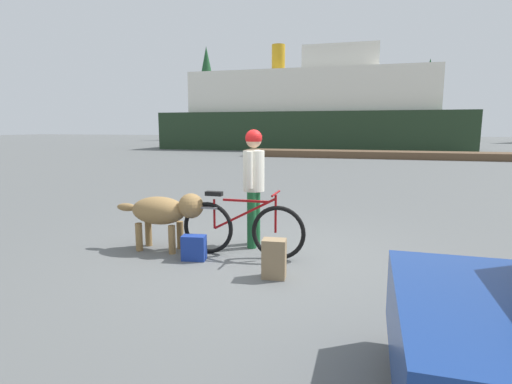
{
  "coord_description": "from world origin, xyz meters",
  "views": [
    {
      "loc": [
        1.39,
        -5.26,
        1.8
      ],
      "look_at": [
        -0.28,
        0.66,
        0.81
      ],
      "focal_mm": 28.32,
      "sensor_mm": 36.0,
      "label": 1
    }
  ],
  "objects_px": {
    "handbag_pannier": "(194,248)",
    "ferry_boat": "(313,113)",
    "backpack": "(274,259)",
    "sailboat_moored": "(420,143)",
    "dog": "(165,211)",
    "person_cyclist": "(254,176)",
    "bicycle": "(241,228)"
  },
  "relations": [
    {
      "from": "handbag_pannier",
      "to": "ferry_boat",
      "type": "bearing_deg",
      "value": 94.77
    },
    {
      "from": "backpack",
      "to": "handbag_pannier",
      "type": "distance_m",
      "value": 1.26
    },
    {
      "from": "handbag_pannier",
      "to": "ferry_boat",
      "type": "xyz_separation_m",
      "value": [
        -2.44,
        29.26,
        2.82
      ]
    },
    {
      "from": "backpack",
      "to": "sailboat_moored",
      "type": "height_order",
      "value": "sailboat_moored"
    },
    {
      "from": "dog",
      "to": "handbag_pannier",
      "type": "height_order",
      "value": "dog"
    },
    {
      "from": "handbag_pannier",
      "to": "ferry_boat",
      "type": "relative_size",
      "value": 0.01
    },
    {
      "from": "ferry_boat",
      "to": "sailboat_moored",
      "type": "height_order",
      "value": "ferry_boat"
    },
    {
      "from": "dog",
      "to": "ferry_boat",
      "type": "relative_size",
      "value": 0.06
    },
    {
      "from": "person_cyclist",
      "to": "handbag_pannier",
      "type": "height_order",
      "value": "person_cyclist"
    },
    {
      "from": "person_cyclist",
      "to": "sailboat_moored",
      "type": "relative_size",
      "value": 0.22
    },
    {
      "from": "handbag_pannier",
      "to": "sailboat_moored",
      "type": "distance_m",
      "value": 31.7
    },
    {
      "from": "bicycle",
      "to": "handbag_pannier",
      "type": "relative_size",
      "value": 5.19
    },
    {
      "from": "backpack",
      "to": "handbag_pannier",
      "type": "height_order",
      "value": "backpack"
    },
    {
      "from": "sailboat_moored",
      "to": "ferry_boat",
      "type": "bearing_deg",
      "value": -168.16
    },
    {
      "from": "person_cyclist",
      "to": "bicycle",
      "type": "bearing_deg",
      "value": -92.91
    },
    {
      "from": "backpack",
      "to": "ferry_boat",
      "type": "distance_m",
      "value": 29.96
    },
    {
      "from": "dog",
      "to": "sailboat_moored",
      "type": "relative_size",
      "value": 0.17
    },
    {
      "from": "sailboat_moored",
      "to": "bicycle",
      "type": "bearing_deg",
      "value": -100.41
    },
    {
      "from": "ferry_boat",
      "to": "sailboat_moored",
      "type": "relative_size",
      "value": 2.92
    },
    {
      "from": "bicycle",
      "to": "backpack",
      "type": "distance_m",
      "value": 0.94
    },
    {
      "from": "dog",
      "to": "sailboat_moored",
      "type": "xyz_separation_m",
      "value": [
        6.81,
        30.77,
        -0.11
      ]
    },
    {
      "from": "ferry_boat",
      "to": "person_cyclist",
      "type": "bearing_deg",
      "value": -83.88
    },
    {
      "from": "handbag_pannier",
      "to": "sailboat_moored",
      "type": "height_order",
      "value": "sailboat_moored"
    },
    {
      "from": "bicycle",
      "to": "sailboat_moored",
      "type": "height_order",
      "value": "sailboat_moored"
    },
    {
      "from": "person_cyclist",
      "to": "handbag_pannier",
      "type": "distance_m",
      "value": 1.38
    },
    {
      "from": "sailboat_moored",
      "to": "handbag_pannier",
      "type": "bearing_deg",
      "value": -101.32
    },
    {
      "from": "handbag_pannier",
      "to": "sailboat_moored",
      "type": "relative_size",
      "value": 0.04
    },
    {
      "from": "bicycle",
      "to": "sailboat_moored",
      "type": "relative_size",
      "value": 0.22
    },
    {
      "from": "ferry_boat",
      "to": "bicycle",
      "type": "bearing_deg",
      "value": -84.04
    },
    {
      "from": "backpack",
      "to": "sailboat_moored",
      "type": "bearing_deg",
      "value": 80.93
    },
    {
      "from": "ferry_boat",
      "to": "sailboat_moored",
      "type": "xyz_separation_m",
      "value": [
        8.66,
        1.82,
        -2.52
      ]
    },
    {
      "from": "bicycle",
      "to": "sailboat_moored",
      "type": "bearing_deg",
      "value": 79.59
    }
  ]
}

